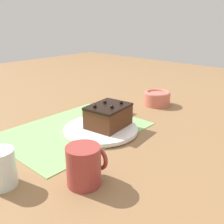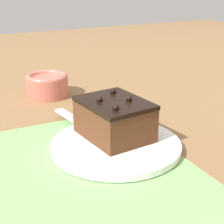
# 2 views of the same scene
# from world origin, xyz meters

# --- Properties ---
(ground_plane) EXTENTS (3.00, 3.00, 0.00)m
(ground_plane) POSITION_xyz_m (0.00, 0.00, 0.00)
(ground_plane) COLOR olive
(placemat_woven) EXTENTS (0.46, 0.34, 0.00)m
(placemat_woven) POSITION_xyz_m (0.00, 0.00, 0.00)
(placemat_woven) COLOR #7AB266
(placemat_woven) RESTS_ON ground_plane
(cake_plate) EXTENTS (0.24, 0.24, 0.01)m
(cake_plate) POSITION_xyz_m (0.05, -0.08, 0.01)
(cake_plate) COLOR white
(cake_plate) RESTS_ON placemat_woven
(chocolate_cake) EXTENTS (0.15, 0.12, 0.08)m
(chocolate_cake) POSITION_xyz_m (0.08, -0.09, 0.05)
(chocolate_cake) COLOR #512D19
(chocolate_cake) RESTS_ON cake_plate
(serving_knife) EXTENTS (0.25, 0.05, 0.01)m
(serving_knife) POSITION_xyz_m (0.10, -0.06, 0.02)
(serving_knife) COLOR black
(serving_knife) RESTS_ON cake_plate
(drinking_glass) EXTENTS (0.07, 0.07, 0.09)m
(drinking_glass) POSITION_xyz_m (-0.31, -0.11, 0.04)
(drinking_glass) COLOR silver
(drinking_glass) RESTS_ON ground_plane
(small_bowl) EXTENTS (0.11, 0.11, 0.06)m
(small_bowl) POSITION_xyz_m (0.42, -0.06, 0.03)
(small_bowl) COLOR #C66656
(small_bowl) RESTS_ON ground_plane
(coffee_mug) EXTENTS (0.09, 0.08, 0.09)m
(coffee_mug) POSITION_xyz_m (-0.18, -0.25, 0.05)
(coffee_mug) COLOR #993833
(coffee_mug) RESTS_ON ground_plane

